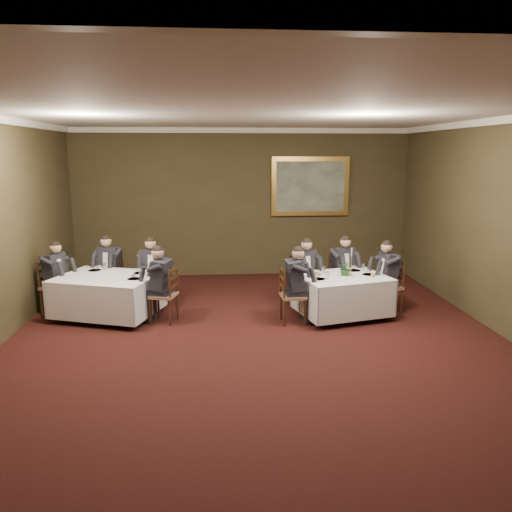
{
  "coord_description": "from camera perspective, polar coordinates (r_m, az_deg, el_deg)",
  "views": [
    {
      "loc": [
        -0.61,
        -6.94,
        2.94
      ],
      "look_at": [
        0.06,
        1.63,
        1.15
      ],
      "focal_mm": 35.0,
      "sensor_mm": 36.0,
      "label": 1
    }
  ],
  "objects": [
    {
      "name": "chair_sec_backleft",
      "position": [
        10.43,
        -16.26,
        -3.47
      ],
      "size": [
        0.53,
        0.52,
        1.0
      ],
      "rotation": [
        0.0,
        0.0,
        2.88
      ],
      "color": "#8A6246",
      "rests_on": "ground"
    },
    {
      "name": "candlestick",
      "position": [
        9.12,
        10.81,
        -1.03
      ],
      "size": [
        0.08,
        0.08,
        0.52
      ],
      "color": "gold",
      "rests_on": "table_main"
    },
    {
      "name": "chair_sec_endleft",
      "position": [
        10.06,
        -21.93,
        -4.43
      ],
      "size": [
        0.56,
        0.57,
        1.0
      ],
      "rotation": [
        0.0,
        0.0,
        -1.96
      ],
      "color": "#8A6246",
      "rests_on": "ground"
    },
    {
      "name": "chair_sec_backright",
      "position": [
        10.01,
        -11.63,
        -3.88
      ],
      "size": [
        0.47,
        0.46,
        1.0
      ],
      "rotation": [
        0.0,
        0.0,
        3.06
      ],
      "color": "#8A6246",
      "rests_on": "ground"
    },
    {
      "name": "crown_molding",
      "position": [
        6.98,
        0.54,
        15.86
      ],
      "size": [
        8.0,
        10.0,
        0.12
      ],
      "color": "white",
      "rests_on": "back_wall"
    },
    {
      "name": "chair_main_endright",
      "position": [
        9.71,
        14.89,
        -4.53
      ],
      "size": [
        0.48,
        0.5,
        1.0
      ],
      "rotation": [
        0.0,
        0.0,
        1.71
      ],
      "color": "#8A6246",
      "rests_on": "ground"
    },
    {
      "name": "diner_sec_backright",
      "position": [
        9.94,
        -11.7,
        -2.63
      ],
      "size": [
        0.45,
        0.51,
        1.35
      ],
      "rotation": [
        0.0,
        0.0,
        3.06
      ],
      "color": "black",
      "rests_on": "chair_sec_backright"
    },
    {
      "name": "ceiling",
      "position": [
        6.99,
        0.55,
        16.35
      ],
      "size": [
        8.0,
        10.0,
        0.1
      ],
      "primitive_type": "cube",
      "color": "silver",
      "rests_on": "back_wall"
    },
    {
      "name": "diner_sec_endright",
      "position": [
        8.91,
        -10.53,
        -4.26
      ],
      "size": [
        0.57,
        0.52,
        1.35
      ],
      "rotation": [
        0.0,
        0.0,
        1.3
      ],
      "color": "black",
      "rests_on": "chair_sec_endright"
    },
    {
      "name": "ground",
      "position": [
        7.56,
        0.49,
        -11.13
      ],
      "size": [
        10.0,
        10.0,
        0.0
      ],
      "primitive_type": "plane",
      "color": "black",
      "rests_on": "ground"
    },
    {
      "name": "front_wall",
      "position": [
        2.35,
        11.84,
        -18.88
      ],
      "size": [
        8.0,
        0.1,
        3.5
      ],
      "primitive_type": "cube",
      "color": "#38321C",
      "rests_on": "ground"
    },
    {
      "name": "back_wall",
      "position": [
        12.01,
        -1.58,
        6.07
      ],
      "size": [
        8.0,
        0.1,
        3.5
      ],
      "primitive_type": "cube",
      "color": "#38321C",
      "rests_on": "ground"
    },
    {
      "name": "painting",
      "position": [
        12.11,
        6.21,
        7.92
      ],
      "size": [
        1.87,
        0.09,
        1.4
      ],
      "color": "gold",
      "rests_on": "back_wall"
    },
    {
      "name": "table_main",
      "position": [
        9.17,
        9.82,
        -4.18
      ],
      "size": [
        1.8,
        1.53,
        0.67
      ],
      "rotation": [
        0.0,
        0.0,
        0.25
      ],
      "color": "black",
      "rests_on": "ground"
    },
    {
      "name": "centerpiece",
      "position": [
        9.1,
        10.24,
        -1.29
      ],
      "size": [
        0.33,
        0.31,
        0.3
      ],
      "primitive_type": "imported",
      "rotation": [
        0.0,
        0.0,
        -0.35
      ],
      "color": "#2D5926",
      "rests_on": "table_main"
    },
    {
      "name": "chair_main_backright",
      "position": [
        10.08,
        9.72,
        -3.7
      ],
      "size": [
        0.55,
        0.54,
        1.0
      ],
      "rotation": [
        0.0,
        0.0,
        3.47
      ],
      "color": "#8A6246",
      "rests_on": "ground"
    },
    {
      "name": "chair_main_backleft",
      "position": [
        9.72,
        5.4,
        -4.15
      ],
      "size": [
        0.57,
        0.56,
        1.0
      ],
      "rotation": [
        0.0,
        0.0,
        3.55
      ],
      "color": "#8A6246",
      "rests_on": "ground"
    },
    {
      "name": "diner_main_backleft",
      "position": [
        9.65,
        5.46,
        -2.86
      ],
      "size": [
        0.56,
        0.6,
        1.35
      ],
      "rotation": [
        0.0,
        0.0,
        3.55
      ],
      "color": "black",
      "rests_on": "chair_main_backleft"
    },
    {
      "name": "chair_main_endleft",
      "position": [
        8.81,
        4.15,
        -5.82
      ],
      "size": [
        0.44,
        0.46,
        1.0
      ],
      "rotation": [
        0.0,
        0.0,
        -1.52
      ],
      "color": "#8A6246",
      "rests_on": "ground"
    },
    {
      "name": "diner_main_endright",
      "position": [
        9.64,
        14.9,
        -3.23
      ],
      "size": [
        0.53,
        0.46,
        1.35
      ],
      "rotation": [
        0.0,
        0.0,
        1.71
      ],
      "color": "black",
      "rests_on": "chair_main_endright"
    },
    {
      "name": "diner_main_backright",
      "position": [
        10.01,
        9.8,
        -2.45
      ],
      "size": [
        0.53,
        0.58,
        1.35
      ],
      "rotation": [
        0.0,
        0.0,
        3.47
      ],
      "color": "black",
      "rests_on": "chair_main_backright"
    },
    {
      "name": "place_setting_table_main",
      "position": [
        9.21,
        6.95,
        -1.78
      ],
      "size": [
        0.33,
        0.31,
        0.14
      ],
      "color": "white",
      "rests_on": "table_main"
    },
    {
      "name": "place_setting_table_second",
      "position": [
        9.89,
        -17.63,
        -1.32
      ],
      "size": [
        0.33,
        0.31,
        0.14
      ],
      "color": "white",
      "rests_on": "table_second"
    },
    {
      "name": "diner_sec_backleft",
      "position": [
        10.37,
        -16.36,
        -2.27
      ],
      "size": [
        0.51,
        0.57,
        1.35
      ],
      "rotation": [
        0.0,
        0.0,
        2.88
      ],
      "color": "black",
      "rests_on": "chair_sec_backleft"
    },
    {
      "name": "diner_main_endleft",
      "position": [
        8.75,
        4.24,
        -4.39
      ],
      "size": [
        0.5,
        0.44,
        1.35
      ],
      "rotation": [
        0.0,
        0.0,
        -1.52
      ],
      "color": "black",
      "rests_on": "chair_main_endleft"
    },
    {
      "name": "diner_sec_endleft",
      "position": [
        9.99,
        -21.98,
        -3.17
      ],
      "size": [
        0.6,
        0.55,
        1.35
      ],
      "rotation": [
        0.0,
        0.0,
        -1.96
      ],
      "color": "black",
      "rests_on": "chair_sec_endleft"
    },
    {
      "name": "chair_sec_endright",
      "position": [
        8.97,
        -10.41,
        -5.66
      ],
      "size": [
        0.52,
        0.54,
        1.0
      ],
      "rotation": [
        0.0,
        0.0,
        1.3
      ],
      "color": "#8A6246",
      "rests_on": "ground"
    },
    {
      "name": "table_second",
      "position": [
        9.42,
        -16.57,
        -4.07
      ],
      "size": [
        2.07,
        1.81,
        0.67
      ],
      "rotation": [
        0.0,
        0.0,
        -0.32
      ],
      "color": "black",
      "rests_on": "ground"
    }
  ]
}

